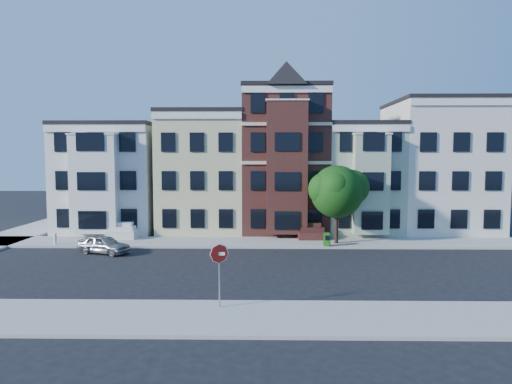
{
  "coord_description": "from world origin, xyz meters",
  "views": [
    {
      "loc": [
        -1.81,
        -25.66,
        6.46
      ],
      "look_at": [
        -2.28,
        3.55,
        4.2
      ],
      "focal_mm": 32.0,
      "sensor_mm": 36.0,
      "label": 1
    }
  ],
  "objects_px": {
    "parked_car": "(104,244)",
    "newspaper_box": "(327,239)",
    "stop_sign": "(219,272)",
    "fire_hydrant": "(55,240)",
    "street_tree": "(337,195)"
  },
  "relations": [
    {
      "from": "street_tree",
      "to": "stop_sign",
      "type": "relative_size",
      "value": 2.31
    },
    {
      "from": "parked_car",
      "to": "stop_sign",
      "type": "relative_size",
      "value": 1.19
    },
    {
      "from": "newspaper_box",
      "to": "stop_sign",
      "type": "height_order",
      "value": "stop_sign"
    },
    {
      "from": "newspaper_box",
      "to": "street_tree",
      "type": "bearing_deg",
      "value": 70.61
    },
    {
      "from": "fire_hydrant",
      "to": "stop_sign",
      "type": "relative_size",
      "value": 0.22
    },
    {
      "from": "newspaper_box",
      "to": "stop_sign",
      "type": "xyz_separation_m",
      "value": [
        -6.35,
        -13.25,
        1.04
      ]
    },
    {
      "from": "newspaper_box",
      "to": "fire_hydrant",
      "type": "height_order",
      "value": "newspaper_box"
    },
    {
      "from": "parked_car",
      "to": "stop_sign",
      "type": "xyz_separation_m",
      "value": [
        8.82,
        -11.22,
        1.06
      ]
    },
    {
      "from": "newspaper_box",
      "to": "fire_hydrant",
      "type": "bearing_deg",
      "value": -163.78
    },
    {
      "from": "fire_hydrant",
      "to": "stop_sign",
      "type": "xyz_separation_m",
      "value": [
        13.16,
        -13.51,
        1.19
      ]
    },
    {
      "from": "parked_car",
      "to": "stop_sign",
      "type": "bearing_deg",
      "value": -121.09
    },
    {
      "from": "street_tree",
      "to": "parked_car",
      "type": "height_order",
      "value": "street_tree"
    },
    {
      "from": "parked_car",
      "to": "newspaper_box",
      "type": "height_order",
      "value": "parked_car"
    },
    {
      "from": "street_tree",
      "to": "stop_sign",
      "type": "distance_m",
      "value": 16.21
    },
    {
      "from": "street_tree",
      "to": "newspaper_box",
      "type": "height_order",
      "value": "street_tree"
    }
  ]
}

